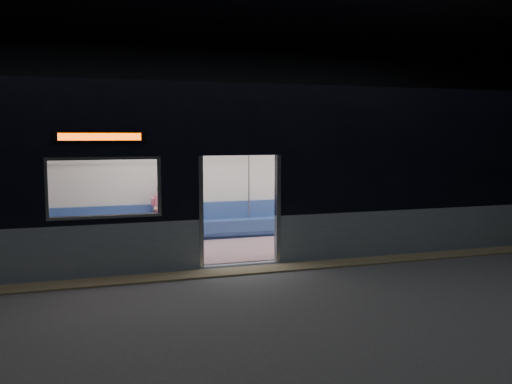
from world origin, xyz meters
name	(u,v)px	position (x,y,z in m)	size (l,w,h in m)	color
station_floor	(257,280)	(0.00, 0.00, -0.01)	(24.00, 14.00, 0.01)	#47494C
station_envelope	(257,57)	(0.00, 0.00, 3.66)	(24.00, 14.00, 5.00)	black
tactile_strip	(248,271)	(0.00, 0.55, 0.01)	(22.80, 0.50, 0.03)	#8C7F59
metro_car	(220,162)	(0.00, 2.54, 1.85)	(18.00, 3.04, 3.35)	#8A95A5
passenger	(162,210)	(-1.10, 3.55, 0.76)	(0.37, 0.63, 1.27)	black
handbag	(161,216)	(-1.15, 3.35, 0.65)	(0.23, 0.20, 0.11)	black
transit_map	(382,172)	(4.62, 3.85, 1.44)	(0.91, 0.03, 0.59)	white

